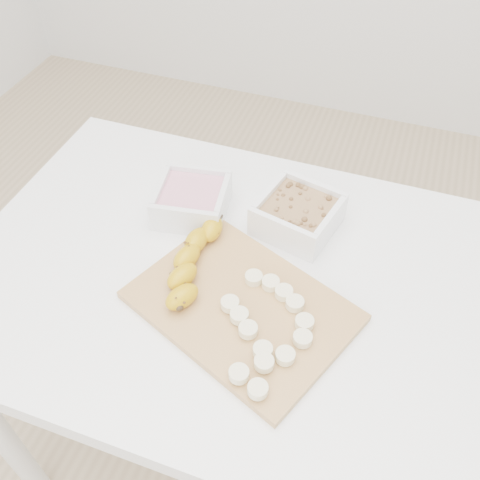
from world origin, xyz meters
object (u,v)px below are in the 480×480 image
(table, at_px, (235,306))
(bowl_granola, at_px, (298,214))
(bowl_yogurt, at_px, (192,200))
(cutting_board, at_px, (242,306))
(banana, at_px, (193,262))

(table, distance_m, bowl_granola, 0.22)
(table, distance_m, bowl_yogurt, 0.22)
(bowl_granola, bearing_deg, table, -115.37)
(cutting_board, distance_m, banana, 0.12)
(bowl_yogurt, distance_m, bowl_granola, 0.21)
(table, xyz_separation_m, cutting_board, (0.04, -0.07, 0.10))
(cutting_board, bearing_deg, bowl_yogurt, 131.59)
(banana, bearing_deg, cutting_board, -14.70)
(bowl_yogurt, xyz_separation_m, banana, (0.07, -0.15, 0.00))
(bowl_granola, bearing_deg, cutting_board, -99.12)
(banana, bearing_deg, bowl_yogurt, 121.07)
(table, relative_size, banana, 4.63)
(bowl_granola, bearing_deg, bowl_yogurt, -172.01)
(bowl_yogurt, relative_size, banana, 0.72)
(bowl_granola, distance_m, banana, 0.23)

